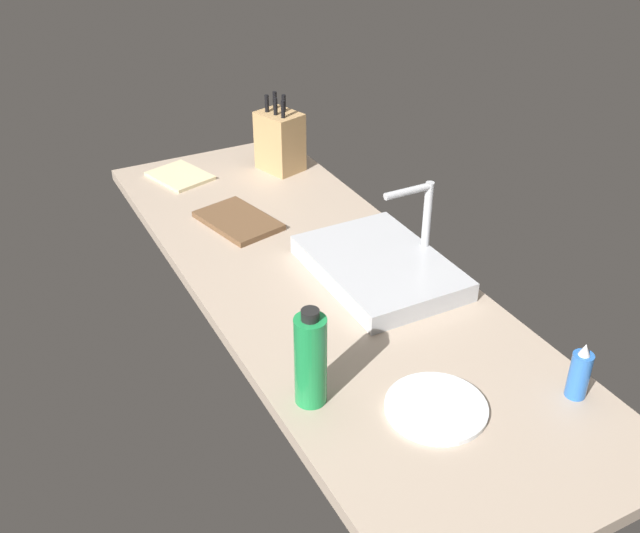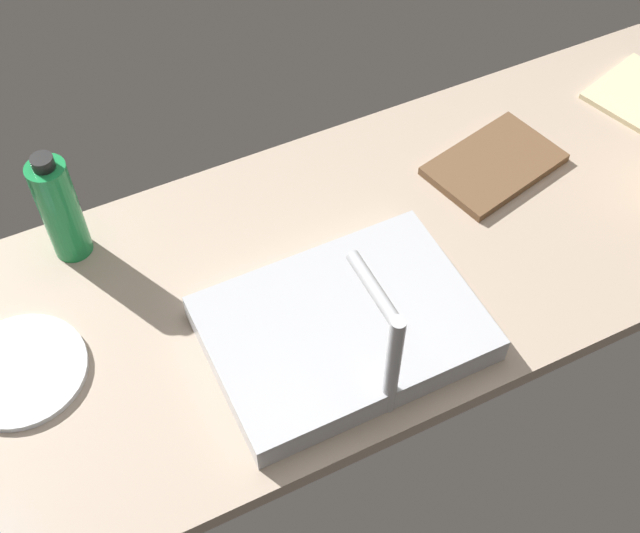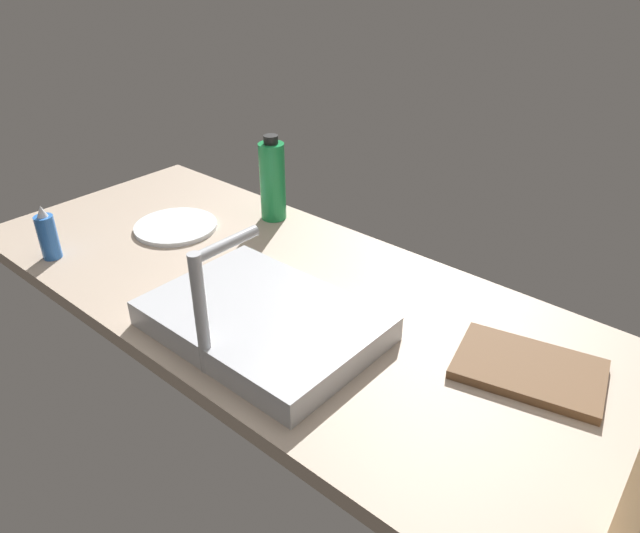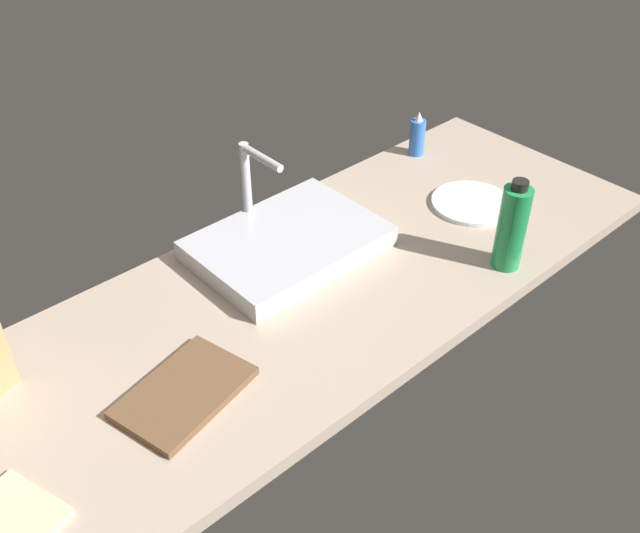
# 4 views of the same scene
# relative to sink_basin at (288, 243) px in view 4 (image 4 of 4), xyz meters

# --- Properties ---
(countertop_slab) EXTENTS (1.92, 0.67, 0.04)m
(countertop_slab) POSITION_rel_sink_basin_xyz_m (-0.07, -0.14, -0.04)
(countertop_slab) COLOR tan
(countertop_slab) RESTS_ON ground
(sink_basin) EXTENTS (0.45, 0.32, 0.05)m
(sink_basin) POSITION_rel_sink_basin_xyz_m (0.00, 0.00, 0.00)
(sink_basin) COLOR #B7BABF
(sink_basin) RESTS_ON countertop_slab
(faucet) EXTENTS (0.06, 0.15, 0.24)m
(faucet) POSITION_rel_sink_basin_xyz_m (-0.00, 0.13, 0.12)
(faucet) COLOR #B7BABF
(faucet) RESTS_ON countertop_slab
(cutting_board) EXTENTS (0.29, 0.22, 0.02)m
(cutting_board) POSITION_rel_sink_basin_xyz_m (-0.46, -0.23, -0.02)
(cutting_board) COLOR brown
(cutting_board) RESTS_ON countertop_slab
(soap_bottle) EXTENTS (0.05, 0.05, 0.14)m
(soap_bottle) POSITION_rel_sink_basin_xyz_m (0.61, 0.12, 0.03)
(soap_bottle) COLOR blue
(soap_bottle) RESTS_ON countertop_slab
(water_bottle) EXTENTS (0.07, 0.07, 0.23)m
(water_bottle) POSITION_rel_sink_basin_xyz_m (0.36, -0.39, 0.08)
(water_bottle) COLOR #1E8E47
(water_bottle) RESTS_ON countertop_slab
(dinner_plate) EXTENTS (0.22, 0.22, 0.01)m
(dinner_plate) POSITION_rel_sink_basin_xyz_m (0.51, -0.17, -0.02)
(dinner_plate) COLOR white
(dinner_plate) RESTS_ON countertop_slab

